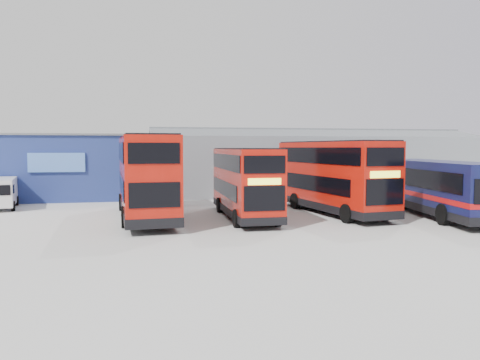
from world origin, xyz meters
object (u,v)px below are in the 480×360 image
(single_decker_blue, at_px, (438,189))
(double_decker_left, at_px, (146,178))
(double_decker_centre, at_px, (244,183))
(double_decker_right, at_px, (332,177))
(maintenance_shed, at_px, (313,163))
(panel_van, at_px, (0,192))
(office_block, at_px, (66,166))

(single_decker_blue, bearing_deg, double_decker_left, 0.77)
(double_decker_centre, bearing_deg, double_decker_right, 7.03)
(double_decker_left, relative_size, double_decker_right, 1.05)
(maintenance_shed, relative_size, panel_van, 6.23)
(double_decker_right, xyz_separation_m, single_decker_blue, (5.76, -2.31, -0.60))
(office_block, relative_size, maintenance_shed, 0.40)
(office_block, relative_size, double_decker_left, 1.08)
(panel_van, bearing_deg, double_decker_left, -43.74)
(office_block, height_order, single_decker_blue, office_block)
(double_decker_right, height_order, single_decker_blue, double_decker_right)
(maintenance_shed, distance_m, double_decker_right, 15.57)
(double_decker_left, xyz_separation_m, double_decker_right, (11.35, -0.07, -0.13))
(maintenance_shed, height_order, double_decker_centre, maintenance_shed)
(maintenance_shed, bearing_deg, double_decker_centre, -122.89)
(office_block, bearing_deg, maintenance_shed, 5.21)
(double_decker_left, bearing_deg, single_decker_blue, 168.35)
(double_decker_left, relative_size, double_decker_centre, 1.18)
(office_block, height_order, maintenance_shed, maintenance_shed)
(maintenance_shed, bearing_deg, office_block, -174.79)
(double_decker_left, distance_m, single_decker_blue, 17.29)
(single_decker_blue, distance_m, panel_van, 28.02)
(double_decker_centre, xyz_separation_m, single_decker_blue, (11.48, -1.65, -0.39))
(double_decker_centre, distance_m, double_decker_right, 5.76)
(single_decker_blue, xyz_separation_m, panel_van, (-26.62, 8.73, -0.49))
(office_block, xyz_separation_m, double_decker_left, (6.28, -12.86, -0.21))
(maintenance_shed, xyz_separation_m, panel_van, (-25.23, -8.51, -1.47))
(single_decker_blue, bearing_deg, panel_van, -9.48)
(office_block, xyz_separation_m, double_decker_right, (17.63, -12.93, -0.35))
(office_block, relative_size, single_decker_blue, 0.99)
(double_decker_right, distance_m, single_decker_blue, 6.24)
(office_block, xyz_separation_m, double_decker_centre, (11.91, -13.59, -0.56))
(double_decker_left, height_order, panel_van, double_decker_left)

